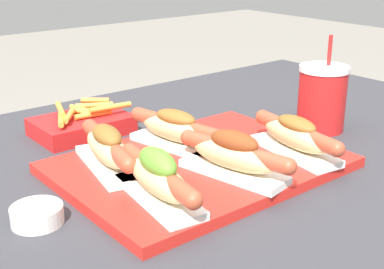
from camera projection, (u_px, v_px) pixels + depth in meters
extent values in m
cube|color=red|center=(199.00, 165.00, 0.90)|extent=(0.46, 0.34, 0.02)
cube|color=white|center=(158.00, 196.00, 0.76)|extent=(0.08, 0.18, 0.01)
ellipsoid|color=#DBB77A|center=(158.00, 178.00, 0.75)|extent=(0.07, 0.16, 0.04)
cylinder|color=#AD472D|center=(158.00, 173.00, 0.75)|extent=(0.05, 0.19, 0.03)
sphere|color=#AD472D|center=(193.00, 200.00, 0.67)|extent=(0.03, 0.03, 0.03)
sphere|color=#AD472D|center=(129.00, 151.00, 0.83)|extent=(0.03, 0.03, 0.03)
ellipsoid|color=#5B992D|center=(158.00, 162.00, 0.74)|extent=(0.05, 0.09, 0.04)
cube|color=white|center=(233.00, 172.00, 0.84)|extent=(0.09, 0.19, 0.01)
ellipsoid|color=#DBB77A|center=(234.00, 155.00, 0.83)|extent=(0.08, 0.16, 0.04)
cylinder|color=#AD472D|center=(234.00, 151.00, 0.83)|extent=(0.06, 0.19, 0.03)
sphere|color=#AD472D|center=(288.00, 167.00, 0.77)|extent=(0.03, 0.03, 0.03)
sphere|color=#AD472D|center=(187.00, 137.00, 0.89)|extent=(0.03, 0.03, 0.03)
ellipsoid|color=brown|center=(234.00, 141.00, 0.82)|extent=(0.06, 0.09, 0.03)
cube|color=white|center=(295.00, 150.00, 0.92)|extent=(0.08, 0.18, 0.01)
ellipsoid|color=#DBB77A|center=(296.00, 135.00, 0.91)|extent=(0.07, 0.16, 0.04)
cylinder|color=#AD472D|center=(296.00, 131.00, 0.91)|extent=(0.05, 0.19, 0.03)
sphere|color=#AD472D|center=(337.00, 149.00, 0.83)|extent=(0.03, 0.03, 0.03)
sphere|color=#AD472D|center=(261.00, 116.00, 0.99)|extent=(0.03, 0.03, 0.03)
ellipsoid|color=brown|center=(297.00, 124.00, 0.91)|extent=(0.05, 0.09, 0.02)
cube|color=white|center=(109.00, 164.00, 0.87)|extent=(0.09, 0.19, 0.01)
ellipsoid|color=#DBB77A|center=(108.00, 148.00, 0.86)|extent=(0.08, 0.16, 0.04)
cylinder|color=#AD472D|center=(107.00, 144.00, 0.86)|extent=(0.06, 0.19, 0.03)
sphere|color=#AD472D|center=(129.00, 165.00, 0.78)|extent=(0.03, 0.03, 0.03)
sphere|color=#AD472D|center=(90.00, 126.00, 0.94)|extent=(0.03, 0.03, 0.03)
ellipsoid|color=brown|center=(107.00, 135.00, 0.85)|extent=(0.06, 0.09, 0.03)
cube|color=white|center=(176.00, 143.00, 0.96)|extent=(0.09, 0.19, 0.01)
ellipsoid|color=#DBB77A|center=(176.00, 129.00, 0.95)|extent=(0.08, 0.16, 0.04)
cylinder|color=#AD472D|center=(176.00, 125.00, 0.94)|extent=(0.06, 0.19, 0.03)
sphere|color=#AD472D|center=(219.00, 137.00, 0.89)|extent=(0.03, 0.03, 0.03)
sphere|color=#AD472D|center=(138.00, 114.00, 1.00)|extent=(0.03, 0.03, 0.03)
ellipsoid|color=brown|center=(176.00, 117.00, 0.94)|extent=(0.05, 0.09, 0.03)
cylinder|color=silver|center=(37.00, 215.00, 0.73)|extent=(0.07, 0.07, 0.03)
cylinder|color=yellow|center=(36.00, 210.00, 0.73)|extent=(0.06, 0.06, 0.01)
cylinder|color=red|center=(322.00, 101.00, 1.08)|extent=(0.10, 0.10, 0.12)
cylinder|color=white|center=(324.00, 69.00, 1.06)|extent=(0.10, 0.10, 0.01)
cylinder|color=red|center=(330.00, 50.00, 1.05)|extent=(0.01, 0.01, 0.06)
cube|color=red|center=(82.00, 126.00, 1.07)|extent=(0.18, 0.13, 0.03)
cylinder|color=gold|center=(110.00, 107.00, 1.07)|extent=(0.09, 0.02, 0.01)
cylinder|color=gold|center=(60.00, 109.00, 1.05)|extent=(0.04, 0.08, 0.01)
cylinder|color=gold|center=(95.00, 100.00, 1.12)|extent=(0.05, 0.05, 0.01)
cylinder|color=gold|center=(93.00, 114.00, 1.06)|extent=(0.08, 0.02, 0.01)
cylinder|color=gold|center=(94.00, 105.00, 1.10)|extent=(0.07, 0.05, 0.01)
cylinder|color=gold|center=(86.00, 111.00, 1.08)|extent=(0.01, 0.06, 0.01)
cylinder|color=gold|center=(61.00, 119.00, 1.02)|extent=(0.04, 0.08, 0.01)
cylinder|color=gold|center=(69.00, 115.00, 1.03)|extent=(0.05, 0.06, 0.01)
cylinder|color=gold|center=(101.00, 109.00, 1.09)|extent=(0.08, 0.05, 0.01)
cylinder|color=gold|center=(90.00, 111.00, 1.08)|extent=(0.07, 0.05, 0.01)
cylinder|color=gold|center=(80.00, 111.00, 1.08)|extent=(0.01, 0.07, 0.01)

